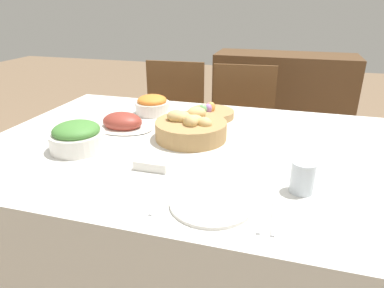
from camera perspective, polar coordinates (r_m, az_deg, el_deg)
ground_plane at (r=1.80m, az=1.87°, el=-22.90°), size 12.00×12.00×0.00m
dining_table at (r=1.56m, az=2.06°, el=-13.18°), size 1.80×1.17×0.75m
chair_far_left at (r=2.44m, az=-3.49°, el=3.52°), size 0.44×0.44×0.90m
chair_far_center at (r=2.33m, az=8.12°, el=2.37°), size 0.45×0.45×0.90m
sideboard at (r=3.18m, az=14.64°, el=6.51°), size 1.17×0.44×0.87m
bread_basket at (r=1.42m, az=-0.21°, el=2.74°), size 0.30×0.30×0.12m
egg_basket at (r=1.70m, az=3.13°, el=5.20°), size 0.23×0.23×0.08m
ham_platter at (r=1.58m, az=-11.50°, el=3.49°), size 0.28×0.20×0.08m
carrot_bowl at (r=1.76m, az=-6.65°, el=6.50°), size 0.17×0.17×0.10m
green_salad_bowl at (r=1.39m, az=-18.60°, el=1.17°), size 0.21×0.21×0.11m
dinner_plate at (r=0.99m, az=3.25°, el=-9.84°), size 0.24×0.24×0.01m
fork at (r=1.03m, az=-4.74°, el=-8.73°), size 0.02×0.20×0.00m
knife at (r=0.97m, az=11.70°, el=-11.05°), size 0.02×0.20×0.00m
spoon at (r=0.97m, az=13.49°, el=-11.25°), size 0.02×0.20×0.00m
drinking_cup at (r=1.08m, az=17.96°, el=-5.29°), size 0.07×0.07×0.10m
butter_dish at (r=1.19m, az=-6.48°, el=-3.25°), size 0.12×0.07×0.03m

